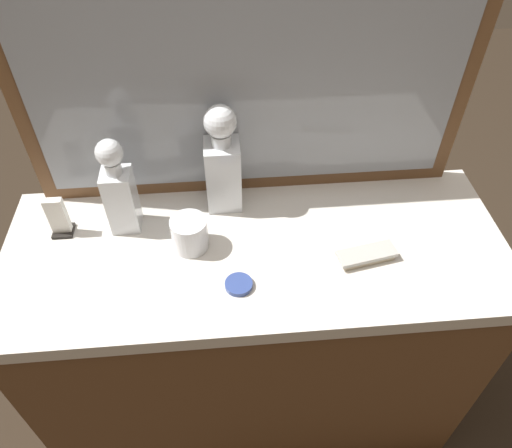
{
  "coord_description": "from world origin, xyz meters",
  "views": [
    {
      "loc": [
        -0.07,
        -0.8,
        1.71
      ],
      "look_at": [
        0.0,
        0.0,
        0.9
      ],
      "focal_mm": 34.01,
      "sensor_mm": 36.0,
      "label": 1
    }
  ],
  "objects_px": {
    "silver_brush_far_right": "(366,255)",
    "porcelain_dish": "(239,285)",
    "napkin_holder": "(59,219)",
    "crystal_decanter_center": "(120,195)",
    "crystal_decanter_right": "(223,168)",
    "crystal_tumbler_far_right": "(190,235)"
  },
  "relations": [
    {
      "from": "silver_brush_far_right",
      "to": "porcelain_dish",
      "type": "height_order",
      "value": "silver_brush_far_right"
    },
    {
      "from": "porcelain_dish",
      "to": "napkin_holder",
      "type": "bearing_deg",
      "value": 154.04
    },
    {
      "from": "crystal_decanter_center",
      "to": "napkin_holder",
      "type": "xyz_separation_m",
      "value": [
        -0.16,
        -0.01,
        -0.06
      ]
    },
    {
      "from": "porcelain_dish",
      "to": "silver_brush_far_right",
      "type": "bearing_deg",
      "value": 10.15
    },
    {
      "from": "crystal_decanter_center",
      "to": "silver_brush_far_right",
      "type": "distance_m",
      "value": 0.61
    },
    {
      "from": "crystal_decanter_right",
      "to": "porcelain_dish",
      "type": "height_order",
      "value": "crystal_decanter_right"
    },
    {
      "from": "crystal_tumbler_far_right",
      "to": "porcelain_dish",
      "type": "xyz_separation_m",
      "value": [
        0.11,
        -0.14,
        -0.03
      ]
    },
    {
      "from": "crystal_decanter_center",
      "to": "crystal_tumbler_far_right",
      "type": "bearing_deg",
      "value": -28.0
    },
    {
      "from": "silver_brush_far_right",
      "to": "porcelain_dish",
      "type": "relative_size",
      "value": 2.34
    },
    {
      "from": "silver_brush_far_right",
      "to": "napkin_holder",
      "type": "distance_m",
      "value": 0.76
    },
    {
      "from": "crystal_decanter_center",
      "to": "napkin_holder",
      "type": "distance_m",
      "value": 0.17
    },
    {
      "from": "crystal_tumbler_far_right",
      "to": "silver_brush_far_right",
      "type": "bearing_deg",
      "value": -10.8
    },
    {
      "from": "porcelain_dish",
      "to": "crystal_tumbler_far_right",
      "type": "bearing_deg",
      "value": 128.99
    },
    {
      "from": "crystal_tumbler_far_right",
      "to": "napkin_holder",
      "type": "relative_size",
      "value": 0.81
    },
    {
      "from": "crystal_tumbler_far_right",
      "to": "napkin_holder",
      "type": "xyz_separation_m",
      "value": [
        -0.32,
        0.08,
        0.01
      ]
    },
    {
      "from": "crystal_decanter_center",
      "to": "crystal_tumbler_far_right",
      "type": "xyz_separation_m",
      "value": [
        0.16,
        -0.09,
        -0.07
      ]
    },
    {
      "from": "crystal_tumbler_far_right",
      "to": "crystal_decanter_right",
      "type": "bearing_deg",
      "value": 59.25
    },
    {
      "from": "crystal_tumbler_far_right",
      "to": "napkin_holder",
      "type": "bearing_deg",
      "value": 166.9
    },
    {
      "from": "crystal_tumbler_far_right",
      "to": "silver_brush_far_right",
      "type": "distance_m",
      "value": 0.43
    },
    {
      "from": "crystal_tumbler_far_right",
      "to": "crystal_decanter_center",
      "type": "bearing_deg",
      "value": 152.0
    },
    {
      "from": "silver_brush_far_right",
      "to": "porcelain_dish",
      "type": "xyz_separation_m",
      "value": [
        -0.31,
        -0.06,
        -0.01
      ]
    },
    {
      "from": "porcelain_dish",
      "to": "napkin_holder",
      "type": "height_order",
      "value": "napkin_holder"
    }
  ]
}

